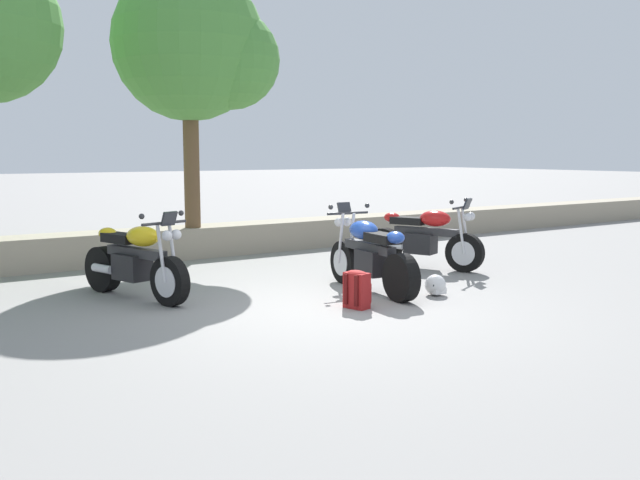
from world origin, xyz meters
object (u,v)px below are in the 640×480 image
object	(u,v)px
motorcycle_yellow_near_left	(135,262)
motorcycle_blue_centre	(370,256)
motorcycle_red_far_right	(425,239)
leafy_tree_mid_right	(198,48)
rider_helmet	(436,285)
rider_backpack	(357,289)

from	to	relation	value
motorcycle_yellow_near_left	motorcycle_blue_centre	xyz separation A→B (m)	(2.82, -1.33, 0.00)
motorcycle_blue_centre	motorcycle_red_far_right	size ratio (longest dim) A/B	1.06
motorcycle_blue_centre	leafy_tree_mid_right	xyz separation A→B (m)	(-0.63, 4.13, 3.21)
motorcycle_red_far_right	rider_helmet	xyz separation A→B (m)	(-1.36, -1.72, -0.35)
rider_backpack	motorcycle_red_far_right	bearing A→B (deg)	32.99
motorcycle_red_far_right	rider_backpack	xyz separation A→B (m)	(-2.70, -1.75, -0.24)
motorcycle_yellow_near_left	motorcycle_red_far_right	world-z (taller)	same
motorcycle_yellow_near_left	rider_backpack	size ratio (longest dim) A/B	4.30
motorcycle_yellow_near_left	motorcycle_blue_centre	world-z (taller)	same
motorcycle_yellow_near_left	rider_backpack	distance (m)	2.91
leafy_tree_mid_right	motorcycle_blue_centre	bearing A→B (deg)	-81.39
motorcycle_yellow_near_left	motorcycle_blue_centre	bearing A→B (deg)	-25.27
motorcycle_yellow_near_left	leafy_tree_mid_right	bearing A→B (deg)	51.91
rider_backpack	rider_helmet	bearing A→B (deg)	1.34
motorcycle_blue_centre	rider_backpack	xyz separation A→B (m)	(-0.77, -0.73, -0.24)
motorcycle_red_far_right	rider_helmet	world-z (taller)	motorcycle_red_far_right
motorcycle_red_far_right	motorcycle_yellow_near_left	bearing A→B (deg)	176.34
rider_backpack	motorcycle_yellow_near_left	bearing A→B (deg)	134.92
motorcycle_yellow_near_left	motorcycle_red_far_right	size ratio (longest dim) A/B	1.03
rider_helmet	motorcycle_blue_centre	bearing A→B (deg)	129.22
leafy_tree_mid_right	motorcycle_yellow_near_left	bearing A→B (deg)	-128.09
rider_helmet	leafy_tree_mid_right	distance (m)	6.11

